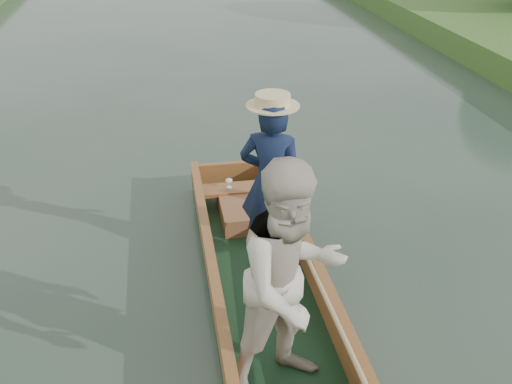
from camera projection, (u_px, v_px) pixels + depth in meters
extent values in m
plane|color=#283D30|center=(266.00, 304.00, 5.69)|extent=(120.00, 120.00, 0.00)
cube|color=#133119|center=(266.00, 301.00, 5.67)|extent=(1.10, 5.00, 0.08)
cube|color=#955A2E|center=(215.00, 290.00, 5.50)|extent=(0.08, 5.00, 0.32)
cube|color=#955A2E|center=(317.00, 279.00, 5.65)|extent=(0.08, 5.00, 0.32)
cube|color=#955A2E|center=(233.00, 173.00, 7.70)|extent=(1.10, 0.08, 0.32)
cube|color=#955A2E|center=(214.00, 275.00, 5.41)|extent=(0.10, 5.00, 0.04)
cube|color=#955A2E|center=(318.00, 264.00, 5.56)|extent=(0.10, 5.00, 0.04)
cube|color=#955A2E|center=(239.00, 189.00, 7.19)|extent=(0.94, 0.30, 0.05)
imported|color=#121C39|center=(271.00, 183.00, 5.82)|extent=(0.79, 0.67, 1.83)
cylinder|color=beige|center=(273.00, 102.00, 5.40)|extent=(0.52, 0.52, 0.12)
imported|color=beige|center=(291.00, 283.00, 4.24)|extent=(1.19, 1.07, 2.00)
cube|color=#9D3F32|center=(255.00, 208.00, 6.97)|extent=(0.85, 0.90, 0.22)
sphere|color=tan|center=(281.00, 194.00, 6.82)|extent=(0.21, 0.21, 0.21)
sphere|color=tan|center=(281.00, 183.00, 6.73)|extent=(0.16, 0.16, 0.16)
sphere|color=tan|center=(276.00, 178.00, 6.69)|extent=(0.06, 0.06, 0.06)
sphere|color=tan|center=(286.00, 178.00, 6.71)|extent=(0.06, 0.06, 0.06)
sphere|color=tan|center=(282.00, 187.00, 6.69)|extent=(0.06, 0.06, 0.06)
sphere|color=tan|center=(273.00, 193.00, 6.77)|extent=(0.07, 0.07, 0.07)
sphere|color=tan|center=(289.00, 192.00, 6.80)|extent=(0.07, 0.07, 0.07)
sphere|color=tan|center=(277.00, 202.00, 6.83)|extent=(0.08, 0.08, 0.08)
sphere|color=tan|center=(285.00, 202.00, 6.84)|extent=(0.08, 0.08, 0.08)
cylinder|color=silver|center=(229.00, 187.00, 7.16)|extent=(0.07, 0.07, 0.01)
cylinder|color=silver|center=(229.00, 184.00, 7.14)|extent=(0.01, 0.01, 0.08)
ellipsoid|color=silver|center=(229.00, 180.00, 7.11)|extent=(0.09, 0.09, 0.05)
cylinder|color=tan|center=(327.00, 301.00, 5.02)|extent=(0.04, 4.30, 0.19)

